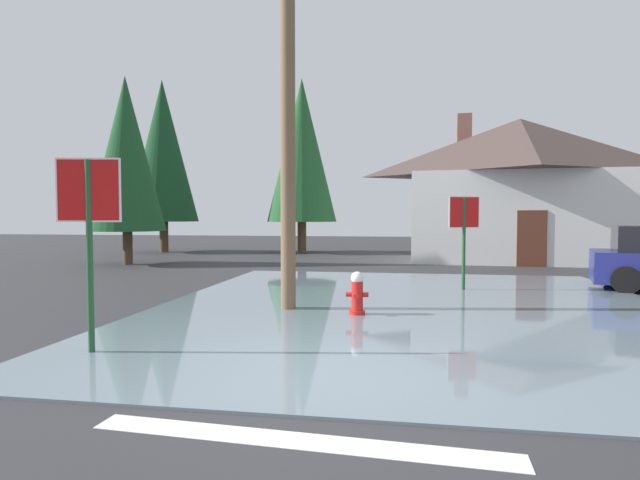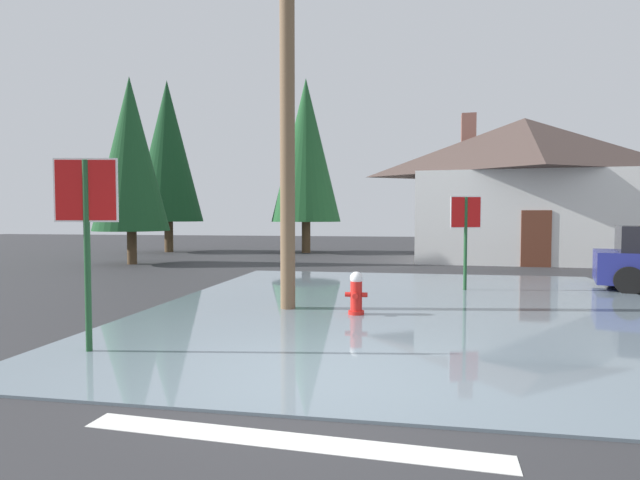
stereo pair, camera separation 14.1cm
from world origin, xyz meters
name	(u,v)px [view 1 (the left image)]	position (x,y,z in m)	size (l,w,h in m)	color
ground_plane	(324,384)	(0.00, 0.00, -0.05)	(80.00, 80.00, 0.10)	#2D2D30
flood_puddle	(414,306)	(1.08, 4.59, 0.02)	(9.90, 11.38, 0.03)	slate
lane_stop_bar	(297,440)	(0.03, -1.52, 0.00)	(3.47, 0.30, 0.01)	silver
stop_sign_near	(89,213)	(-3.10, 0.51, 1.82)	(0.80, 0.18, 2.52)	#1E4C28
fire_hydrant	(357,294)	(0.06, 3.56, 0.39)	(0.40, 0.34, 0.80)	red
utility_pole	(288,71)	(-1.28, 3.92, 4.48)	(1.60, 0.28, 8.60)	brown
stop_sign_far	(464,223)	(2.30, 7.00, 1.61)	(0.73, 0.24, 2.26)	#1E4C28
house	(519,187)	(5.51, 16.10, 2.97)	(9.34, 6.32, 6.17)	silver
pine_tree_tall_left	(126,154)	(-9.21, 11.92, 4.08)	(2.78, 2.78, 6.94)	#4C3823
pine_tree_mid_left	(163,151)	(-10.92, 18.24, 5.03)	(3.42, 3.42, 8.55)	#4C3823
pine_tree_short_left	(302,150)	(-4.01, 18.94, 5.01)	(3.41, 3.41, 8.52)	#4C3823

